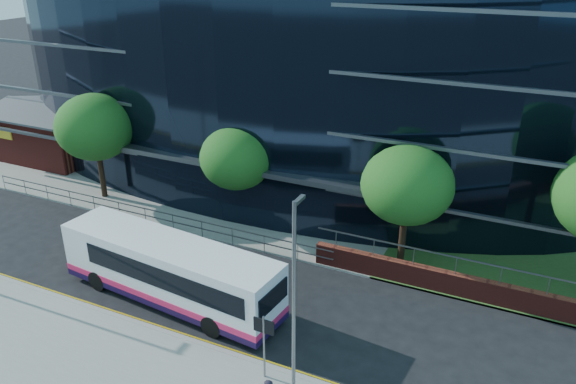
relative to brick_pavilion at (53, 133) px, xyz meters
The scene contains 14 objects.
ground 25.88m from the brick_pavilion, 31.53° to the right, with size 200.00×200.00×0.00m, color black.
kerb 26.41m from the brick_pavilion, 33.38° to the right, with size 80.00×0.25×0.16m, color gray.
yellow_line_outer 26.31m from the brick_pavilion, 33.02° to the right, with size 80.00×0.08×0.01m, color gold.
yellow_line_inner 26.23m from the brick_pavilion, 32.74° to the right, with size 80.00×0.08×0.01m, color gold.
far_forecourt 16.30m from the brick_pavilion, ahead, with size 50.00×8.00×0.10m, color gray.
glass_office 20.37m from the brick_pavilion, 22.21° to the left, with size 44.00×23.10×16.00m.
brick_pavilion is the anchor object (origin of this frame).
guard_railings 15.48m from the brick_pavilion, 24.90° to the right, with size 24.00×0.05×1.10m.
street_sign 30.49m from the brick_pavilion, 29.65° to the right, with size 0.85×0.09×2.80m.
tree_far_a 10.48m from the brick_pavilion, 26.55° to the right, with size 4.95×4.95×6.98m.
tree_far_b 19.55m from the brick_pavilion, 11.88° to the right, with size 4.29×4.29×6.05m.
tree_far_c 29.46m from the brick_pavilion, ahead, with size 4.62×4.62×6.51m.
streetlight_east 32.19m from the brick_pavilion, 29.24° to the right, with size 0.15×0.77×8.00m.
city_bus 23.65m from the brick_pavilion, 31.29° to the right, with size 11.52×3.65×3.07m.
Camera 1 is at (12.55, -16.51, 15.44)m, focal length 35.00 mm.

